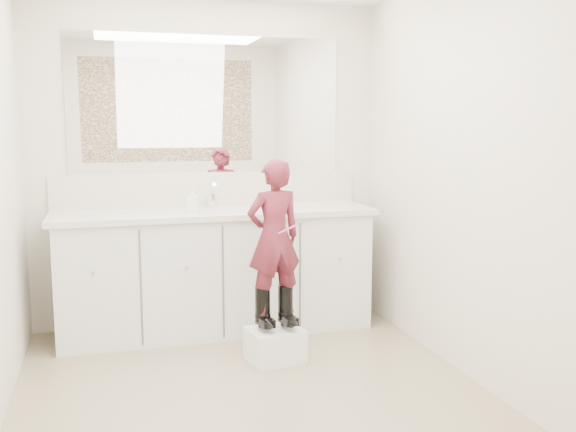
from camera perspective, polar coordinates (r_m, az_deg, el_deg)
name	(u,v)px	position (r m, az deg, el deg)	size (l,w,h in m)	color
floor	(255,398)	(3.69, -2.96, -15.85)	(3.00, 3.00, 0.00)	#836B56
wall_back	(209,164)	(4.85, -7.08, 4.59)	(2.60, 2.60, 0.00)	beige
wall_front	(364,225)	(1.96, 6.74, -0.79)	(2.60, 2.60, 0.00)	beige
wall_right	(471,176)	(3.88, 15.99, 3.43)	(3.00, 3.00, 0.00)	beige
vanity_cabinet	(216,273)	(4.69, -6.38, -5.10)	(2.20, 0.55, 0.85)	silver
countertop	(216,213)	(4.60, -6.44, 0.27)	(2.28, 0.58, 0.04)	beige
backsplash	(209,189)	(4.85, -7.01, 2.40)	(2.28, 0.03, 0.25)	beige
mirror	(208,105)	(4.83, -7.15, 9.80)	(2.00, 0.02, 1.00)	white
dot_panel	(365,74)	(1.95, 6.85, 12.45)	(2.00, 0.01, 1.20)	#472819
faucet	(212,201)	(4.75, -6.78, 1.37)	(0.08, 0.08, 0.10)	silver
cup	(275,201)	(4.69, -1.19, 1.37)	(0.11, 0.11, 0.10)	beige
soap_bottle	(192,200)	(4.52, -8.49, 1.44)	(0.08, 0.08, 0.17)	white
step_stool	(275,345)	(4.16, -1.16, -11.39)	(0.33, 0.28, 0.21)	white
boot_left	(263,308)	(4.09, -2.27, -8.17)	(0.10, 0.18, 0.28)	black
boot_right	(285,306)	(4.12, -0.23, -8.01)	(0.10, 0.18, 0.28)	black
toddler	(274,237)	(4.00, -1.26, -1.90)	(0.36, 0.23, 0.98)	#9B2F3E
toothbrush	(288,229)	(3.93, 0.02, -1.16)	(0.01, 0.01, 0.14)	#CB4F9C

